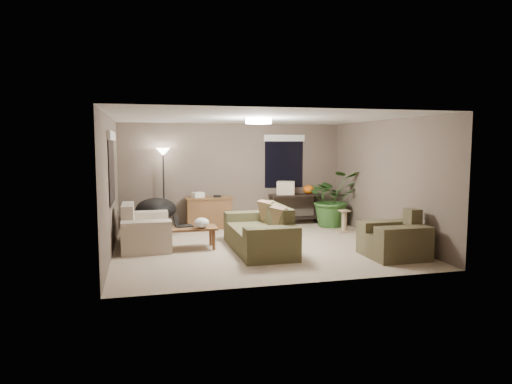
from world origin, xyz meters
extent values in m
plane|color=#C5AC92|center=(0.00, 0.00, 0.00)|extent=(5.50, 5.50, 0.00)
plane|color=white|center=(0.00, 0.00, 2.50)|extent=(5.50, 5.50, 0.00)
plane|color=brown|center=(0.00, 2.50, 1.25)|extent=(5.50, 0.00, 5.50)
plane|color=brown|center=(0.00, -2.50, 1.25)|extent=(5.50, 0.00, 5.50)
plane|color=brown|center=(-2.75, 0.00, 1.25)|extent=(0.00, 5.00, 5.00)
plane|color=brown|center=(2.75, 0.00, 1.25)|extent=(0.00, 5.00, 5.00)
cube|color=#4A472C|center=(-0.08, -0.32, 0.21)|extent=(0.95, 1.48, 0.42)
cube|color=#4A482C|center=(0.28, -0.32, 0.64)|extent=(0.22, 1.48, 0.43)
cube|color=brown|center=(-0.08, -1.24, 0.30)|extent=(0.95, 0.36, 0.60)
cube|color=#4D4A2E|center=(-0.08, 0.60, 0.30)|extent=(0.95, 0.36, 0.60)
cube|color=#8C7251|center=(0.22, -0.77, 0.65)|extent=(0.34, 0.49, 0.47)
cube|color=#8C7251|center=(0.22, 0.13, 0.65)|extent=(0.36, 0.50, 0.47)
cube|color=beige|center=(-2.14, 0.51, 0.21)|extent=(0.90, 0.88, 0.42)
cube|color=beige|center=(-2.48, 0.51, 0.64)|extent=(0.22, 0.88, 0.43)
cube|color=beige|center=(-2.14, -0.11, 0.30)|extent=(0.90, 0.36, 0.60)
cube|color=beige|center=(-2.14, 1.13, 0.30)|extent=(0.90, 0.36, 0.60)
cube|color=#48422B|center=(2.11, -1.43, 0.21)|extent=(0.95, 0.28, 0.42)
cube|color=#4D462E|center=(2.47, -1.43, 0.64)|extent=(0.22, 0.28, 0.43)
cube|color=brown|center=(2.11, -1.75, 0.30)|extent=(0.95, 0.36, 0.60)
cube|color=brown|center=(2.11, -1.11, 0.30)|extent=(0.95, 0.36, 0.60)
cube|color=brown|center=(-1.32, 0.08, 0.40)|extent=(1.00, 0.55, 0.04)
cylinder|color=brown|center=(-1.74, -0.12, 0.19)|extent=(0.06, 0.06, 0.38)
cylinder|color=brown|center=(-0.90, -0.12, 0.19)|extent=(0.06, 0.06, 0.38)
cylinder|color=brown|center=(-1.74, 0.28, 0.19)|extent=(0.06, 0.06, 0.38)
cylinder|color=brown|center=(-0.90, 0.28, 0.19)|extent=(0.06, 0.06, 0.38)
cube|color=black|center=(-1.42, 0.18, 0.43)|extent=(0.37, 0.29, 0.02)
cube|color=black|center=(-1.58, 0.18, 0.55)|extent=(0.14, 0.24, 0.22)
ellipsoid|color=white|center=(-1.12, -0.07, 0.52)|extent=(0.32, 0.29, 0.20)
cube|color=brown|center=(-0.68, 2.12, 0.35)|extent=(1.05, 0.45, 0.71)
cube|color=brown|center=(-0.68, 2.12, 0.73)|extent=(1.10, 0.50, 0.04)
cube|color=silver|center=(-0.93, 2.12, 0.81)|extent=(0.30, 0.27, 0.12)
cube|color=black|center=(-0.48, 2.07, 0.77)|extent=(0.22, 0.25, 0.04)
cube|color=black|center=(1.52, 2.22, 0.73)|extent=(1.30, 0.40, 0.04)
cube|color=black|center=(0.92, 2.22, 0.35)|extent=(0.05, 0.38, 0.71)
cube|color=black|center=(2.12, 2.22, 0.35)|extent=(0.05, 0.38, 0.71)
cube|color=black|center=(1.52, 2.22, 0.15)|extent=(1.25, 0.36, 0.03)
ellipsoid|color=orange|center=(1.87, 2.22, 0.86)|extent=(0.30, 0.30, 0.22)
cube|color=beige|center=(1.27, 2.22, 0.91)|extent=(0.52, 0.46, 0.33)
cylinder|color=black|center=(-1.91, 1.82, 0.15)|extent=(0.60, 0.60, 0.30)
ellipsoid|color=black|center=(-1.91, 1.82, 0.55)|extent=(1.14, 1.14, 0.50)
cylinder|color=black|center=(-1.71, 2.22, 0.01)|extent=(0.28, 0.28, 0.02)
cylinder|color=black|center=(-1.71, 2.22, 0.90)|extent=(0.04, 0.04, 1.78)
cone|color=white|center=(-1.71, 2.22, 1.82)|extent=(0.32, 0.32, 0.18)
cylinder|color=white|center=(0.00, 0.00, 2.44)|extent=(0.50, 0.50, 0.10)
imported|color=#2D5923|center=(2.29, 1.69, 0.53)|extent=(1.23, 1.37, 1.07)
cube|color=tan|center=(2.27, 0.95, 0.01)|extent=(0.32, 0.32, 0.03)
cylinder|color=tan|center=(2.27, 0.95, 0.25)|extent=(0.12, 0.12, 0.44)
cube|color=tan|center=(2.27, 0.95, 0.48)|extent=(0.22, 0.22, 0.03)
cube|color=black|center=(-2.73, 0.30, 1.55)|extent=(0.01, 1.50, 1.30)
cube|color=white|center=(-2.71, 0.30, 2.15)|extent=(0.05, 1.56, 0.16)
cube|color=black|center=(1.30, 2.48, 1.55)|extent=(1.00, 0.01, 1.30)
cube|color=white|center=(1.30, 2.46, 2.15)|extent=(1.06, 0.05, 0.16)
camera|label=1|loc=(-2.18, -8.54, 2.00)|focal=32.00mm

